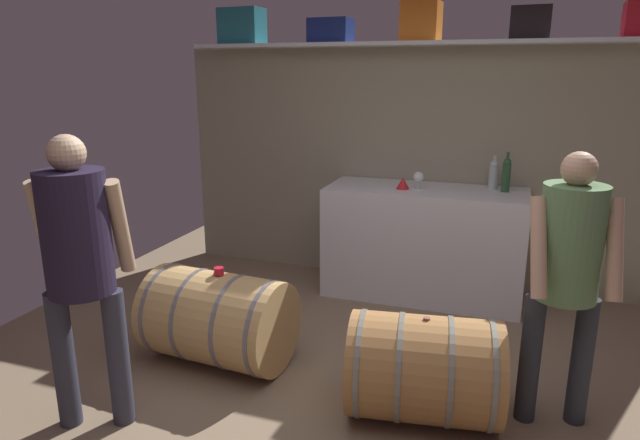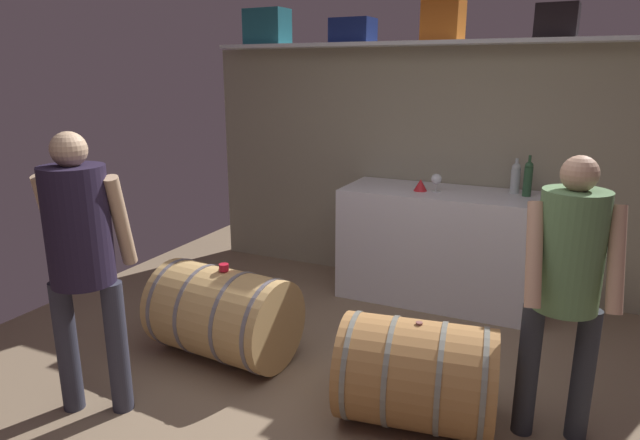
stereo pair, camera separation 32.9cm
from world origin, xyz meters
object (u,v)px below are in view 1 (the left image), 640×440
(toolcase_orange, at_px, (421,22))
(winemaker_pouring, at_px, (79,255))
(work_cabinet, at_px, (423,243))
(toolcase_navy, at_px, (331,31))
(red_funnel, at_px, (403,183))
(visitor_tasting, at_px, (568,264))
(toolcase_teal, at_px, (242,26))
(wine_glass, at_px, (418,178))
(wine_barrel_far, at_px, (424,368))
(tasting_cup, at_px, (219,271))
(toolcase_black, at_px, (531,23))
(wine_bottle_clear, at_px, (494,174))
(wine_barrel_near, at_px, (218,318))
(wine_bottle_green, at_px, (506,174))

(toolcase_orange, height_order, winemaker_pouring, toolcase_orange)
(work_cabinet, bearing_deg, toolcase_orange, 120.44)
(toolcase_navy, relative_size, red_funnel, 3.21)
(visitor_tasting, bearing_deg, winemaker_pouring, 5.56)
(toolcase_teal, relative_size, wine_glass, 2.63)
(wine_barrel_far, relative_size, visitor_tasting, 0.60)
(tasting_cup, height_order, winemaker_pouring, winemaker_pouring)
(visitor_tasting, bearing_deg, red_funnel, -66.44)
(tasting_cup, bearing_deg, toolcase_orange, 63.11)
(toolcase_teal, bearing_deg, tasting_cup, -66.69)
(wine_barrel_far, height_order, winemaker_pouring, winemaker_pouring)
(toolcase_orange, xyz_separation_m, toolcase_black, (0.85, 0.00, -0.03))
(wine_bottle_clear, distance_m, visitor_tasting, 1.81)
(toolcase_black, xyz_separation_m, winemaker_pouring, (-2.11, -2.65, -1.27))
(toolcase_navy, distance_m, wine_bottle_clear, 1.85)
(wine_barrel_near, distance_m, winemaker_pouring, 1.10)
(wine_glass, height_order, red_funnel, wine_glass)
(toolcase_orange, bearing_deg, visitor_tasting, -55.16)
(wine_bottle_clear, bearing_deg, toolcase_orange, 173.51)
(toolcase_black, distance_m, wine_glass, 1.45)
(toolcase_teal, bearing_deg, wine_glass, -6.97)
(toolcase_black, height_order, red_funnel, toolcase_black)
(toolcase_orange, relative_size, wine_bottle_green, 0.97)
(wine_bottle_clear, xyz_separation_m, winemaker_pouring, (-1.93, -2.57, -0.09))
(wine_bottle_green, bearing_deg, wine_glass, -169.22)
(work_cabinet, height_order, wine_bottle_clear, wine_bottle_clear)
(toolcase_teal, bearing_deg, wine_barrel_near, -67.30)
(wine_bottle_clear, xyz_separation_m, visitor_tasting, (0.44, -1.75, -0.14))
(toolcase_teal, height_order, work_cabinet, toolcase_teal)
(work_cabinet, height_order, visitor_tasting, visitor_tasting)
(wine_barrel_near, relative_size, visitor_tasting, 0.64)
(wine_barrel_far, bearing_deg, winemaker_pouring, -167.76)
(wine_bottle_green, distance_m, visitor_tasting, 1.71)
(toolcase_teal, xyz_separation_m, wine_barrel_near, (0.67, -1.83, -1.97))
(toolcase_navy, relative_size, toolcase_orange, 1.13)
(work_cabinet, xyz_separation_m, wine_barrel_near, (-1.10, -1.59, -0.16))
(wine_glass, distance_m, visitor_tasting, 1.85)
(wine_barrel_far, xyz_separation_m, winemaker_pouring, (-1.69, -0.63, 0.68))
(toolcase_teal, relative_size, tasting_cup, 6.01)
(tasting_cup, bearing_deg, wine_bottle_clear, 47.78)
(wine_bottle_clear, distance_m, red_funnel, 0.75)
(wine_bottle_clear, relative_size, visitor_tasting, 0.19)
(wine_bottle_green, bearing_deg, red_funnel, -169.10)
(work_cabinet, bearing_deg, wine_bottle_green, 8.05)
(wine_bottle_green, xyz_separation_m, wine_barrel_near, (-1.72, -1.68, -0.77))
(wine_bottle_green, bearing_deg, winemaker_pouring, -129.17)
(toolcase_teal, bearing_deg, winemaker_pouring, -79.73)
(toolcase_orange, bearing_deg, wine_barrel_near, -113.88)
(toolcase_black, distance_m, wine_barrel_far, 2.83)
(winemaker_pouring, bearing_deg, toolcase_orange, 41.31)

